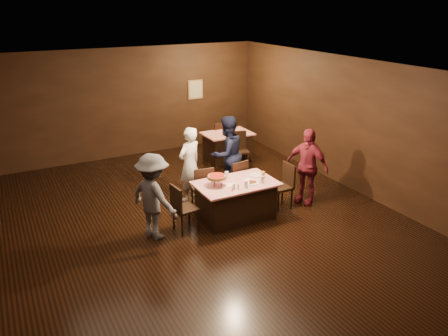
{
  "coord_description": "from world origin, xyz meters",
  "views": [
    {
      "loc": [
        -3.08,
        -6.72,
        4.14
      ],
      "look_at": [
        0.77,
        0.5,
        1.0
      ],
      "focal_mm": 35.0,
      "sensor_mm": 36.0,
      "label": 1
    }
  ],
  "objects_px": {
    "chair_end_left": "(185,208)",
    "glass_front_right": "(262,180)",
    "pizza_stand": "(217,177)",
    "chair_back_far": "(217,138)",
    "diner_navy_hoodie": "(227,154)",
    "plate_empty": "(255,175)",
    "chair_far_right": "(235,180)",
    "main_table": "(236,200)",
    "glass_front_left": "(246,184)",
    "chair_far_left": "(202,187)",
    "glass_amber": "(263,175)",
    "chair_end_right": "(281,186)",
    "diner_grey_knit": "(154,197)",
    "glass_back": "(226,175)",
    "chair_back_near": "(240,150)",
    "diner_red_shirt": "(307,166)",
    "back_table": "(227,146)",
    "diner_white_jacket": "(190,164)"
  },
  "relations": [
    {
      "from": "plate_empty",
      "to": "chair_far_right",
      "type": "bearing_deg",
      "value": 104.04
    },
    {
      "from": "glass_front_left",
      "to": "glass_back",
      "type": "xyz_separation_m",
      "value": [
        -0.1,
        0.6,
        0.0
      ]
    },
    {
      "from": "chair_far_left",
      "to": "diner_red_shirt",
      "type": "distance_m",
      "value": 2.29
    },
    {
      "from": "glass_amber",
      "to": "chair_end_right",
      "type": "bearing_deg",
      "value": 5.71
    },
    {
      "from": "chair_end_left",
      "to": "glass_front_right",
      "type": "height_order",
      "value": "chair_end_left"
    },
    {
      "from": "back_table",
      "to": "chair_end_left",
      "type": "relative_size",
      "value": 1.37
    },
    {
      "from": "chair_end_right",
      "to": "glass_back",
      "type": "distance_m",
      "value": 1.24
    },
    {
      "from": "diner_grey_knit",
      "to": "glass_front_right",
      "type": "distance_m",
      "value": 2.17
    },
    {
      "from": "back_table",
      "to": "diner_white_jacket",
      "type": "bearing_deg",
      "value": -135.86
    },
    {
      "from": "chair_back_near",
      "to": "glass_front_left",
      "type": "distance_m",
      "value": 3.13
    },
    {
      "from": "chair_back_near",
      "to": "glass_front_left",
      "type": "xyz_separation_m",
      "value": [
        -1.46,
        -2.74,
        0.37
      ]
    },
    {
      "from": "chair_far_left",
      "to": "chair_far_right",
      "type": "bearing_deg",
      "value": -171.19
    },
    {
      "from": "chair_back_far",
      "to": "plate_empty",
      "type": "xyz_separation_m",
      "value": [
        -0.96,
        -3.59,
        0.3
      ]
    },
    {
      "from": "main_table",
      "to": "chair_far_right",
      "type": "xyz_separation_m",
      "value": [
        0.4,
        0.75,
        0.09
      ]
    },
    {
      "from": "diner_navy_hoodie",
      "to": "glass_amber",
      "type": "relative_size",
      "value": 12.64
    },
    {
      "from": "main_table",
      "to": "diner_white_jacket",
      "type": "xyz_separation_m",
      "value": [
        -0.46,
        1.23,
        0.45
      ]
    },
    {
      "from": "glass_amber",
      "to": "glass_back",
      "type": "xyz_separation_m",
      "value": [
        -0.65,
        0.35,
        0.0
      ]
    },
    {
      "from": "diner_navy_hoodie",
      "to": "chair_end_right",
      "type": "bearing_deg",
      "value": 101.34
    },
    {
      "from": "chair_far_left",
      "to": "plate_empty",
      "type": "relative_size",
      "value": 3.8
    },
    {
      "from": "diner_navy_hoodie",
      "to": "diner_red_shirt",
      "type": "height_order",
      "value": "diner_navy_hoodie"
    },
    {
      "from": "diner_red_shirt",
      "to": "glass_back",
      "type": "xyz_separation_m",
      "value": [
        -1.76,
        0.36,
        0.0
      ]
    },
    {
      "from": "diner_white_jacket",
      "to": "glass_front_right",
      "type": "height_order",
      "value": "diner_white_jacket"
    },
    {
      "from": "chair_end_left",
      "to": "diner_white_jacket",
      "type": "relative_size",
      "value": 0.57
    },
    {
      "from": "pizza_stand",
      "to": "glass_front_right",
      "type": "xyz_separation_m",
      "value": [
        0.85,
        -0.3,
        -0.11
      ]
    },
    {
      "from": "main_table",
      "to": "glass_amber",
      "type": "relative_size",
      "value": 11.43
    },
    {
      "from": "chair_far_right",
      "to": "chair_back_near",
      "type": "relative_size",
      "value": 1.0
    },
    {
      "from": "plate_empty",
      "to": "glass_amber",
      "type": "distance_m",
      "value": 0.22
    },
    {
      "from": "main_table",
      "to": "glass_front_left",
      "type": "distance_m",
      "value": 0.55
    },
    {
      "from": "chair_end_right",
      "to": "diner_navy_hoodie",
      "type": "relative_size",
      "value": 0.54
    },
    {
      "from": "chair_end_left",
      "to": "plate_empty",
      "type": "height_order",
      "value": "chair_end_left"
    },
    {
      "from": "diner_grey_knit",
      "to": "glass_back",
      "type": "height_order",
      "value": "diner_grey_knit"
    },
    {
      "from": "main_table",
      "to": "back_table",
      "type": "bearing_deg",
      "value": 64.28
    },
    {
      "from": "pizza_stand",
      "to": "chair_back_far",
      "type": "bearing_deg",
      "value": 62.61
    },
    {
      "from": "glass_back",
      "to": "chair_back_near",
      "type": "bearing_deg",
      "value": 53.87
    },
    {
      "from": "chair_far_left",
      "to": "chair_end_right",
      "type": "relative_size",
      "value": 1.0
    },
    {
      "from": "chair_far_left",
      "to": "glass_front_right",
      "type": "bearing_deg",
      "value": 139.18
    },
    {
      "from": "diner_white_jacket",
      "to": "glass_amber",
      "type": "relative_size",
      "value": 11.87
    },
    {
      "from": "chair_back_far",
      "to": "diner_navy_hoodie",
      "type": "relative_size",
      "value": 0.54
    },
    {
      "from": "chair_far_right",
      "to": "diner_grey_knit",
      "type": "height_order",
      "value": "diner_grey_knit"
    },
    {
      "from": "chair_far_left",
      "to": "chair_back_near",
      "type": "distance_m",
      "value": 2.55
    },
    {
      "from": "chair_end_right",
      "to": "chair_back_far",
      "type": "bearing_deg",
      "value": 173.84
    },
    {
      "from": "diner_navy_hoodie",
      "to": "plate_empty",
      "type": "bearing_deg",
      "value": 79.01
    },
    {
      "from": "chair_far_left",
      "to": "plate_empty",
      "type": "xyz_separation_m",
      "value": [
        0.95,
        -0.6,
        0.3
      ]
    },
    {
      "from": "chair_back_far",
      "to": "glass_front_right",
      "type": "height_order",
      "value": "chair_back_far"
    },
    {
      "from": "chair_back_near",
      "to": "diner_navy_hoodie",
      "type": "xyz_separation_m",
      "value": [
        -1.01,
        -1.14,
        0.41
      ]
    },
    {
      "from": "chair_back_far",
      "to": "diner_red_shirt",
      "type": "height_order",
      "value": "diner_red_shirt"
    },
    {
      "from": "chair_far_left",
      "to": "glass_back",
      "type": "relative_size",
      "value": 6.79
    },
    {
      "from": "diner_grey_knit",
      "to": "back_table",
      "type": "bearing_deg",
      "value": -70.05
    },
    {
      "from": "glass_back",
      "to": "chair_far_left",
      "type": "bearing_deg",
      "value": 127.87
    },
    {
      "from": "chair_back_far",
      "to": "glass_front_right",
      "type": "xyz_separation_m",
      "value": [
        -1.06,
        -3.99,
        0.37
      ]
    }
  ]
}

